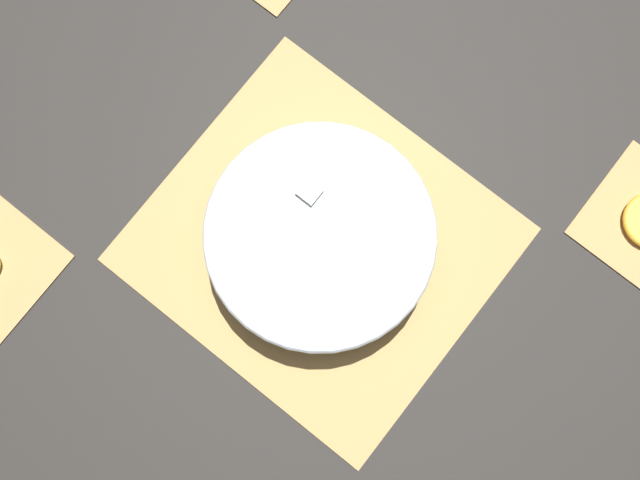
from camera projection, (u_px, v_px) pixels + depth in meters
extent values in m
plane|color=black|center=(320.00, 244.00, 0.93)|extent=(6.00, 6.00, 0.00)
cube|color=#A8844C|center=(320.00, 244.00, 0.93)|extent=(0.41, 0.37, 0.01)
cube|color=#3D2D19|center=(224.00, 169.00, 0.94)|extent=(0.01, 0.36, 0.00)
cube|color=#3D2D19|center=(256.00, 194.00, 0.94)|extent=(0.01, 0.36, 0.00)
cube|color=#3D2D19|center=(288.00, 219.00, 0.93)|extent=(0.01, 0.36, 0.00)
cube|color=#3D2D19|center=(320.00, 244.00, 0.93)|extent=(0.01, 0.36, 0.00)
cube|color=#3D2D19|center=(353.00, 269.00, 0.92)|extent=(0.01, 0.36, 0.00)
cube|color=#3D2D19|center=(385.00, 295.00, 0.92)|extent=(0.01, 0.36, 0.00)
cube|color=#3D2D19|center=(419.00, 321.00, 0.91)|extent=(0.01, 0.36, 0.00)
cube|color=#3D2D19|center=(10.00, 285.00, 0.92)|extent=(0.00, 0.15, 0.00)
cube|color=#3D2D19|center=(619.00, 200.00, 0.93)|extent=(0.00, 0.15, 0.00)
cube|color=#3D2D19|center=(639.00, 215.00, 0.93)|extent=(0.00, 0.15, 0.00)
cylinder|color=silver|center=(320.00, 239.00, 0.89)|extent=(0.27, 0.27, 0.07)
torus|color=silver|center=(320.00, 235.00, 0.86)|extent=(0.27, 0.27, 0.01)
cylinder|color=beige|center=(250.00, 185.00, 0.87)|extent=(0.03, 0.03, 0.01)
cylinder|color=beige|center=(301.00, 293.00, 0.90)|extent=(0.03, 0.03, 0.01)
cylinder|color=beige|center=(358.00, 321.00, 0.87)|extent=(0.02, 0.02, 0.01)
cylinder|color=beige|center=(268.00, 272.00, 0.90)|extent=(0.03, 0.03, 0.01)
cylinder|color=beige|center=(382.00, 232.00, 0.90)|extent=(0.03, 0.03, 0.01)
cylinder|color=beige|center=(370.00, 310.00, 0.90)|extent=(0.02, 0.02, 0.01)
cube|color=white|center=(278.00, 311.00, 0.89)|extent=(0.03, 0.03, 0.03)
cube|color=white|center=(257.00, 220.00, 0.91)|extent=(0.02, 0.02, 0.02)
cube|color=white|center=(391.00, 278.00, 0.88)|extent=(0.02, 0.02, 0.02)
cube|color=white|center=(333.00, 220.00, 0.90)|extent=(0.02, 0.02, 0.02)
cube|color=white|center=(310.00, 193.00, 0.86)|extent=(0.02, 0.02, 0.02)
cube|color=white|center=(298.00, 217.00, 0.88)|extent=(0.02, 0.02, 0.02)
cube|color=white|center=(341.00, 174.00, 0.88)|extent=(0.03, 0.03, 0.03)
cube|color=white|center=(283.00, 227.00, 0.91)|extent=(0.02, 0.02, 0.02)
ellipsoid|color=#F9A338|center=(336.00, 155.00, 0.92)|extent=(0.03, 0.02, 0.01)
ellipsoid|color=#F9A338|center=(309.00, 217.00, 0.91)|extent=(0.03, 0.01, 0.01)
ellipsoid|color=#F9A338|center=(357.00, 188.00, 0.92)|extent=(0.03, 0.01, 0.01)
ellipsoid|color=red|center=(355.00, 217.00, 0.87)|extent=(0.03, 0.01, 0.01)
ellipsoid|color=red|center=(306.00, 170.00, 0.93)|extent=(0.03, 0.02, 0.01)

